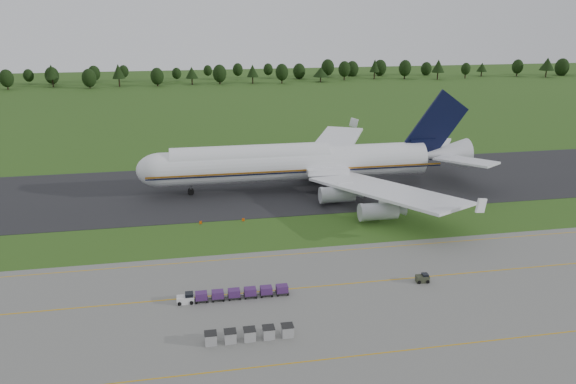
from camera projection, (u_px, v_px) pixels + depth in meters
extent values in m
plane|color=#2A4F17|center=(262.00, 234.00, 103.16)|extent=(600.00, 600.00, 0.00)
cube|color=slate|center=(300.00, 334.00, 71.39)|extent=(300.00, 52.00, 0.06)
cube|color=black|center=(245.00, 188.00, 129.31)|extent=(300.00, 40.00, 0.08)
cube|color=#C8900B|center=(284.00, 289.00, 82.59)|extent=(300.00, 0.25, 0.01)
cube|color=#C8900B|center=(311.00, 361.00, 65.77)|extent=(300.00, 0.20, 0.01)
cube|color=#C8900B|center=(271.00, 256.00, 93.80)|extent=(120.00, 0.20, 0.01)
cylinder|color=black|center=(8.00, 86.00, 288.29)|extent=(0.70, 0.70, 3.77)
sphere|color=black|center=(6.00, 78.00, 287.09)|extent=(7.01, 7.01, 7.01)
cylinder|color=black|center=(53.00, 83.00, 297.27)|extent=(0.70, 0.70, 4.28)
cone|color=black|center=(51.00, 72.00, 295.43)|extent=(6.67, 6.67, 7.60)
cylinder|color=black|center=(90.00, 85.00, 293.33)|extent=(0.70, 0.70, 3.48)
sphere|color=black|center=(89.00, 78.00, 292.23)|extent=(7.35, 7.35, 7.35)
cylinder|color=black|center=(119.00, 83.00, 299.40)|extent=(0.70, 0.70, 4.30)
cone|color=black|center=(118.00, 71.00, 297.55)|extent=(6.77, 6.77, 7.64)
cylinder|color=black|center=(158.00, 83.00, 301.51)|extent=(0.70, 0.70, 3.44)
sphere|color=black|center=(157.00, 76.00, 300.42)|extent=(6.99, 6.99, 6.99)
cylinder|color=black|center=(192.00, 81.00, 307.30)|extent=(0.70, 0.70, 3.49)
cone|color=black|center=(192.00, 72.00, 305.80)|extent=(6.82, 6.82, 6.21)
cylinder|color=black|center=(220.00, 81.00, 309.32)|extent=(0.70, 0.70, 3.83)
sphere|color=black|center=(220.00, 73.00, 308.10)|extent=(7.50, 7.50, 7.50)
cylinder|color=black|center=(253.00, 80.00, 311.77)|extent=(0.70, 0.70, 3.77)
cone|color=black|center=(253.00, 71.00, 310.15)|extent=(6.50, 6.50, 6.70)
cylinder|color=black|center=(282.00, 80.00, 312.45)|extent=(0.70, 0.70, 4.06)
sphere|color=black|center=(282.00, 72.00, 311.16)|extent=(7.14, 7.14, 7.14)
cylinder|color=black|center=(321.00, 79.00, 319.40)|extent=(0.70, 0.70, 2.89)
cone|color=black|center=(321.00, 72.00, 318.15)|extent=(8.68, 8.68, 5.14)
cylinder|color=black|center=(344.00, 77.00, 326.53)|extent=(0.70, 0.70, 4.23)
sphere|color=black|center=(344.00, 69.00, 325.18)|extent=(6.97, 6.97, 6.97)
cylinder|color=black|center=(374.00, 76.00, 331.66)|extent=(0.70, 0.70, 4.18)
cone|color=black|center=(375.00, 66.00, 329.86)|extent=(5.84, 5.84, 7.44)
cylinder|color=black|center=(405.00, 76.00, 331.83)|extent=(0.70, 0.70, 4.21)
sphere|color=black|center=(405.00, 68.00, 330.49)|extent=(7.30, 7.30, 7.30)
cylinder|color=black|center=(438.00, 76.00, 329.95)|extent=(0.70, 0.70, 4.16)
cone|color=black|center=(438.00, 66.00, 328.16)|extent=(7.49, 7.49, 7.40)
cylinder|color=black|center=(465.00, 75.00, 335.69)|extent=(0.70, 0.70, 3.70)
sphere|color=black|center=(466.00, 69.00, 334.51)|extent=(5.44, 5.44, 5.44)
cylinder|color=black|center=(481.00, 74.00, 345.40)|extent=(0.70, 0.70, 2.99)
cone|color=black|center=(482.00, 67.00, 344.12)|extent=(6.37, 6.37, 5.31)
cylinder|color=black|center=(517.00, 73.00, 345.87)|extent=(0.70, 0.70, 3.88)
sphere|color=black|center=(518.00, 67.00, 344.64)|extent=(6.68, 6.68, 6.68)
cylinder|color=black|center=(546.00, 74.00, 340.65)|extent=(0.70, 0.70, 4.22)
cone|color=black|center=(547.00, 64.00, 338.84)|extent=(8.85, 8.85, 7.50)
cylinder|color=black|center=(561.00, 73.00, 351.00)|extent=(0.70, 0.70, 3.26)
sphere|color=black|center=(562.00, 67.00, 349.97)|extent=(8.49, 8.49, 8.49)
cylinder|color=white|center=(296.00, 163.00, 127.34)|extent=(60.39, 7.77, 7.49)
cylinder|color=white|center=(251.00, 158.00, 125.01)|extent=(35.41, 6.01, 5.84)
sphere|color=white|center=(161.00, 170.00, 122.16)|extent=(7.49, 7.49, 7.49)
cone|color=white|center=(444.00, 154.00, 133.35)|extent=(11.48, 7.17, 7.12)
cube|color=#B66C1B|center=(300.00, 170.00, 124.01)|extent=(66.60, 0.37, 0.36)
cube|color=white|center=(385.00, 190.00, 111.45)|extent=(24.74, 36.39, 0.57)
cube|color=white|center=(333.00, 145.00, 148.62)|extent=(24.99, 36.33, 0.57)
cylinder|color=#A1A4A9|center=(337.00, 194.00, 117.24)|extent=(7.30, 3.36, 3.33)
cylinder|color=#A1A4A9|center=(378.00, 211.00, 107.40)|extent=(7.30, 3.36, 3.33)
cylinder|color=#A1A4A9|center=(310.00, 162.00, 141.76)|extent=(7.30, 3.36, 3.33)
cylinder|color=#A1A4A9|center=(319.00, 151.00, 153.33)|extent=(7.30, 3.36, 3.33)
cube|color=black|center=(436.00, 125.00, 130.73)|extent=(15.18, 0.64, 16.71)
cube|color=white|center=(466.00, 161.00, 126.22)|extent=(11.98, 14.52, 0.47)
cube|color=white|center=(436.00, 145.00, 140.82)|extent=(12.06, 14.49, 0.47)
cylinder|color=slate|center=(191.00, 190.00, 124.75)|extent=(0.37, 0.37, 2.29)
cylinder|color=black|center=(191.00, 192.00, 124.89)|extent=(1.36, 0.94, 1.35)
cylinder|color=slate|center=(328.00, 189.00, 125.55)|extent=(0.37, 0.37, 2.29)
cylinder|color=black|center=(328.00, 191.00, 125.70)|extent=(1.36, 0.94, 1.35)
cylinder|color=slate|center=(318.00, 177.00, 134.31)|extent=(0.37, 0.37, 2.29)
cylinder|color=black|center=(318.00, 179.00, 134.46)|extent=(1.36, 0.94, 1.35)
cube|color=white|center=(185.00, 300.00, 78.68)|extent=(2.41, 1.30, 1.02)
cylinder|color=black|center=(180.00, 304.00, 78.00)|extent=(0.56, 0.20, 0.56)
cube|color=black|center=(201.00, 299.00, 79.13)|extent=(1.85, 1.39, 0.11)
cube|color=#411F56|center=(201.00, 296.00, 78.96)|extent=(1.67, 1.30, 1.02)
cylinder|color=black|center=(196.00, 303.00, 78.45)|extent=(0.31, 0.14, 0.31)
cube|color=black|center=(218.00, 298.00, 79.54)|extent=(1.85, 1.39, 0.11)
cube|color=#411F56|center=(218.00, 294.00, 79.37)|extent=(1.67, 1.30, 1.02)
cylinder|color=black|center=(213.00, 301.00, 78.85)|extent=(0.31, 0.14, 0.31)
cube|color=black|center=(234.00, 296.00, 79.95)|extent=(1.85, 1.39, 0.11)
cube|color=#411F56|center=(234.00, 293.00, 79.77)|extent=(1.67, 1.30, 1.02)
cylinder|color=black|center=(229.00, 300.00, 79.26)|extent=(0.31, 0.14, 0.31)
cube|color=black|center=(250.00, 295.00, 80.35)|extent=(1.85, 1.39, 0.11)
cube|color=#411F56|center=(250.00, 291.00, 80.18)|extent=(1.67, 1.30, 1.02)
cylinder|color=black|center=(246.00, 299.00, 79.67)|extent=(0.31, 0.14, 0.31)
cube|color=black|center=(266.00, 293.00, 80.76)|extent=(1.85, 1.39, 0.11)
cube|color=#411F56|center=(266.00, 290.00, 80.59)|extent=(1.67, 1.30, 1.02)
cylinder|color=black|center=(262.00, 297.00, 80.08)|extent=(0.31, 0.14, 0.31)
cube|color=black|center=(282.00, 292.00, 81.17)|extent=(1.85, 1.39, 0.11)
cube|color=#411F56|center=(282.00, 289.00, 81.00)|extent=(1.67, 1.30, 1.02)
cylinder|color=black|center=(278.00, 296.00, 80.48)|extent=(0.31, 0.14, 0.31)
cylinder|color=black|center=(186.00, 301.00, 78.75)|extent=(0.56, 0.20, 0.56)
cube|color=#353928|center=(422.00, 279.00, 84.72)|extent=(1.99, 1.28, 1.05)
cylinder|color=black|center=(420.00, 282.00, 84.14)|extent=(0.54, 0.19, 0.54)
cylinder|color=black|center=(425.00, 278.00, 85.45)|extent=(0.54, 0.19, 0.54)
cube|color=#9F9F9F|center=(211.00, 339.00, 68.98)|extent=(1.43, 1.43, 1.43)
cube|color=black|center=(210.00, 333.00, 68.74)|extent=(1.52, 1.52, 0.07)
cube|color=#9F9F9F|center=(230.00, 337.00, 69.40)|extent=(1.43, 1.43, 1.43)
cube|color=black|center=(230.00, 331.00, 69.17)|extent=(1.52, 1.52, 0.07)
cube|color=#9F9F9F|center=(250.00, 335.00, 69.82)|extent=(1.43, 1.43, 1.43)
cube|color=black|center=(249.00, 329.00, 69.59)|extent=(1.52, 1.52, 0.07)
cube|color=#9F9F9F|center=(269.00, 333.00, 70.25)|extent=(1.43, 1.43, 1.43)
cube|color=black|center=(268.00, 327.00, 70.01)|extent=(1.52, 1.52, 0.07)
cube|color=#9F9F9F|center=(287.00, 331.00, 70.67)|extent=(1.43, 1.43, 1.43)
cube|color=black|center=(287.00, 325.00, 70.43)|extent=(1.52, 1.52, 0.07)
cube|color=#E24D07|center=(201.00, 223.00, 107.85)|extent=(0.50, 0.12, 0.60)
cube|color=black|center=(201.00, 224.00, 107.93)|extent=(0.30, 0.30, 0.04)
cube|color=#E24D07|center=(243.00, 220.00, 109.30)|extent=(0.50, 0.12, 0.60)
cube|color=black|center=(243.00, 221.00, 109.39)|extent=(0.30, 0.30, 0.04)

